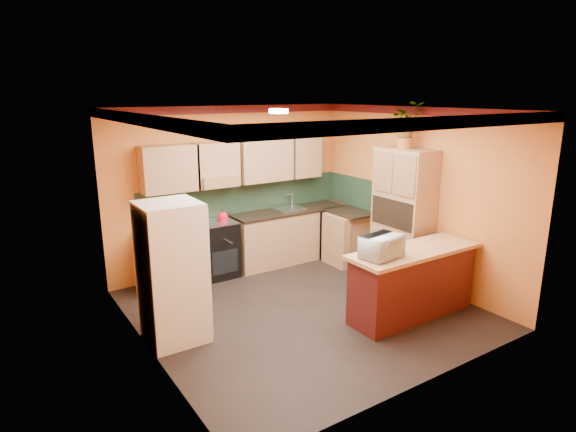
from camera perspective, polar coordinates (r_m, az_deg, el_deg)
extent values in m
plane|color=black|center=(6.76, 1.75, -10.99)|extent=(4.20, 4.20, 0.00)
cube|color=white|center=(6.11, 1.95, 12.52)|extent=(4.20, 4.20, 0.04)
cube|color=orange|center=(8.07, -6.77, 3.25)|extent=(4.20, 0.04, 2.70)
cube|color=orange|center=(4.81, 16.41, -5.04)|extent=(4.20, 0.04, 2.70)
cube|color=orange|center=(5.42, -16.69, -2.87)|extent=(0.04, 4.20, 2.70)
cube|color=orange|center=(7.67, 14.80, 2.28)|extent=(0.04, 4.20, 2.70)
cube|color=#1B3328|center=(8.20, -5.13, 2.30)|extent=(3.70, 0.02, 0.53)
cube|color=#1B3328|center=(8.67, 7.84, 2.89)|extent=(0.02, 1.40, 0.53)
cube|color=tan|center=(7.89, -5.65, 6.34)|extent=(3.10, 0.34, 0.70)
cylinder|color=white|center=(6.61, -1.12, 12.33)|extent=(0.26, 0.26, 0.06)
cube|color=tan|center=(8.12, -4.43, -3.25)|extent=(3.65, 0.60, 0.88)
cube|color=black|center=(7.99, -4.49, -0.11)|extent=(3.65, 0.62, 0.04)
cube|color=black|center=(7.85, -8.43, -3.89)|extent=(0.58, 0.58, 0.91)
cube|color=silver|center=(8.37, 0.15, 0.85)|extent=(0.48, 0.40, 0.03)
cube|color=tan|center=(8.47, 7.40, -2.58)|extent=(0.60, 0.80, 0.88)
cube|color=black|center=(8.35, 7.50, 0.44)|extent=(0.62, 0.80, 0.04)
cube|color=white|center=(5.85, -13.57, -6.56)|extent=(0.68, 0.66, 1.70)
cube|color=tan|center=(7.55, 13.45, -0.17)|extent=(0.48, 0.90, 2.10)
cylinder|color=#AE5D2A|center=(7.39, 13.68, 8.42)|extent=(0.22, 0.22, 0.16)
imported|color=tan|center=(7.36, 13.84, 11.05)|extent=(0.58, 0.54, 0.52)
cube|color=#521B13|center=(6.64, 14.51, -7.84)|extent=(1.80, 0.55, 0.88)
cube|color=tan|center=(6.48, 14.77, -4.03)|extent=(1.90, 0.65, 0.05)
imported|color=white|center=(6.02, 11.05, -3.58)|extent=(0.56, 0.42, 0.28)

